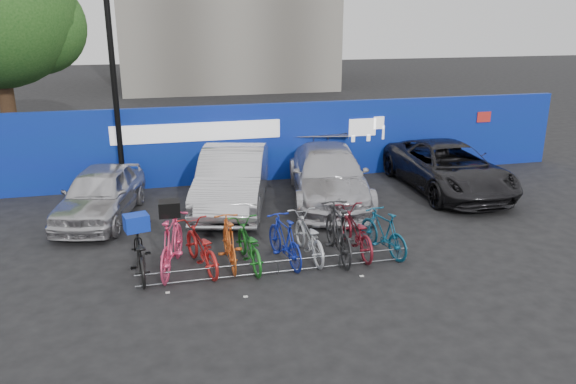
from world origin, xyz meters
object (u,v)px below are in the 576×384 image
object	(u,v)px
bike_1	(172,243)
bike_2	(201,247)
car_3	(448,168)
bike_3	(229,242)
bike_6	(308,236)
tree	(1,11)
bike_8	(356,232)
bike_4	(248,245)
car_0	(100,194)
bike_9	(383,232)
lamppost	(114,81)
bike_0	(139,253)
bike_7	(338,231)
car_1	(233,179)
car_2	(329,175)
bike_5	(285,240)
bike_rack	(278,266)

from	to	relation	value
bike_1	bike_2	world-z (taller)	bike_1
car_3	bike_3	bearing A→B (deg)	-151.42
bike_3	bike_6	world-z (taller)	bike_3
tree	bike_8	world-z (taller)	tree
bike_2	bike_6	world-z (taller)	bike_2
bike_2	bike_4	xyz separation A→B (m)	(0.97, -0.07, -0.01)
car_0	bike_1	xyz separation A→B (m)	(1.63, -3.52, -0.07)
car_0	bike_9	distance (m)	7.16
lamppost	bike_0	bearing A→B (deg)	-84.66
car_3	bike_7	bearing A→B (deg)	-139.73
car_1	car_2	world-z (taller)	car_1
lamppost	bike_5	distance (m)	7.06
car_2	bike_1	size ratio (longest dim) A/B	2.53
car_1	car_3	size ratio (longest dim) A/B	0.95
lamppost	bike_1	bearing A→B (deg)	-77.88
lamppost	bike_4	bearing A→B (deg)	-63.79
lamppost	bike_4	distance (m)	6.71
car_1	bike_0	world-z (taller)	car_1
car_0	bike_2	distance (m)	4.20
car_0	car_1	xyz separation A→B (m)	(3.39, 0.14, 0.12)
bike_0	bike_1	size ratio (longest dim) A/B	0.91
lamppost	bike_2	distance (m)	6.32
lamppost	bike_1	xyz separation A→B (m)	(1.15, -5.35, -2.67)
bike_3	bike_5	distance (m)	1.15
tree	bike_7	xyz separation A→B (m)	(8.20, -10.17, -4.47)
car_1	bike_1	bearing A→B (deg)	-101.16
car_0	tree	bearing A→B (deg)	128.97
bike_6	bike_9	xyz separation A→B (m)	(1.63, -0.19, 0.02)
bike_3	bike_4	bearing A→B (deg)	162.20
tree	bike_2	world-z (taller)	tree
bike_5	bike_7	bearing A→B (deg)	169.48
bike_2	bike_6	distance (m)	2.29
car_0	bike_4	xyz separation A→B (m)	(3.17, -3.64, -0.20)
bike_rack	bike_2	world-z (taller)	bike_2
tree	bike_2	bearing A→B (deg)	-62.22
car_3	bike_2	distance (m)	8.38
car_1	bike_4	world-z (taller)	car_1
bike_1	bike_2	xyz separation A→B (m)	(0.57, -0.05, -0.12)
bike_1	bike_2	size ratio (longest dim) A/B	1.09
tree	car_3	bearing A→B (deg)	-26.48
bike_rack	bike_2	bearing A→B (deg)	157.84
bike_6	bike_8	distance (m)	1.06
bike_6	bike_0	bearing A→B (deg)	-3.18
car_0	car_3	size ratio (longest dim) A/B	0.78
car_0	bike_9	world-z (taller)	car_0
lamppost	car_3	size ratio (longest dim) A/B	1.21
bike_4	bike_8	world-z (taller)	bike_8
lamppost	bike_0	size ratio (longest dim) A/B	3.38
car_2	bike_2	size ratio (longest dim) A/B	2.75
bike_1	bike_4	bearing A→B (deg)	-170.25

